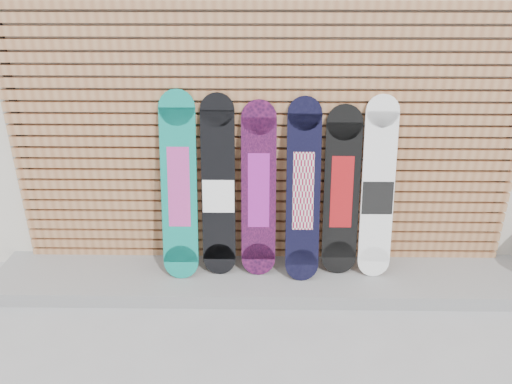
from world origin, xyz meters
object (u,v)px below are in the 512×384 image
snowboard_2 (259,190)px  snowboard_5 (378,190)px  snowboard_4 (342,192)px  snowboard_0 (179,187)px  snowboard_3 (303,191)px  snowboard_1 (218,188)px

snowboard_2 → snowboard_5: snowboard_5 is taller
snowboard_2 → snowboard_4: snowboard_2 is taller
snowboard_0 → snowboard_3: size_ratio=1.03×
snowboard_1 → snowboard_3: size_ratio=1.02×
snowboard_2 → snowboard_5: 0.97m
snowboard_2 → snowboard_3: snowboard_3 is taller
snowboard_2 → snowboard_4: size_ratio=1.02×
snowboard_1 → snowboard_4: (1.01, 0.01, -0.03)m
snowboard_1 → snowboard_4: bearing=0.8°
snowboard_3 → snowboard_4: (0.32, 0.06, -0.03)m
snowboard_5 → snowboard_2: bearing=179.7°
snowboard_2 → snowboard_4: 0.68m
snowboard_2 → snowboard_3: 0.36m
snowboard_3 → snowboard_4: 0.33m
snowboard_0 → snowboard_4: snowboard_0 is taller
snowboard_3 → snowboard_5: size_ratio=0.99×
snowboard_0 → snowboard_1: 0.32m
snowboard_4 → snowboard_5: 0.29m
snowboard_1 → snowboard_4: snowboard_1 is taller
snowboard_0 → snowboard_5: snowboard_0 is taller
snowboard_1 → snowboard_5: 1.30m
snowboard_2 → snowboard_3: size_ratio=0.98×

